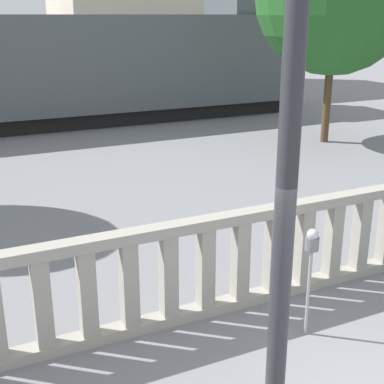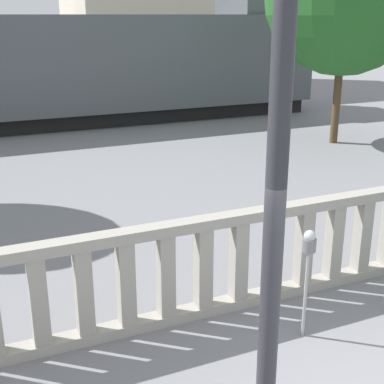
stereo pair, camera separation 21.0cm
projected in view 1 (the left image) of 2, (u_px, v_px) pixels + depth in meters
name	position (u px, v px, depth m)	size (l,w,h in m)	color
balustrade	(240.00, 260.00, 7.24)	(15.70, 0.24, 1.39)	#9E998E
lamppost	(293.00, 82.00, 4.16)	(0.41, 0.41, 6.61)	#2D2D33
parking_meter	(311.00, 251.00, 6.44)	(0.17, 0.17, 1.43)	#99999E
train_near	(42.00, 69.00, 18.76)	(20.49, 3.01, 4.46)	black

